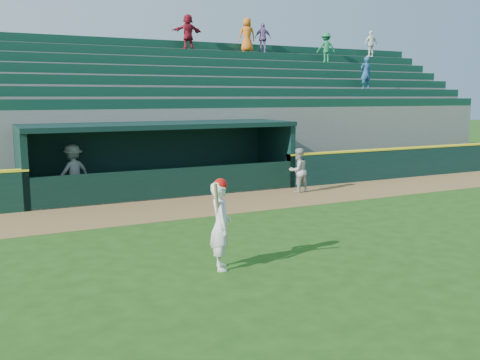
# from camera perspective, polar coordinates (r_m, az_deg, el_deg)

# --- Properties ---
(ground) EXTENTS (120.00, 120.00, 0.00)m
(ground) POSITION_cam_1_polar(r_m,az_deg,el_deg) (12.27, 3.39, -7.05)
(ground) COLOR #1F4611
(ground) RESTS_ON ground
(warning_track) EXTENTS (40.00, 3.00, 0.01)m
(warning_track) POSITION_cam_1_polar(r_m,az_deg,el_deg) (16.57, -5.14, -2.84)
(warning_track) COLOR brown
(warning_track) RESTS_ON ground
(field_wall_right) EXTENTS (15.50, 0.30, 1.20)m
(field_wall_right) POSITION_cam_1_polar(r_m,az_deg,el_deg) (24.88, 20.53, 1.95)
(field_wall_right) COLOR black
(field_wall_right) RESTS_ON ground
(wall_stripe_right) EXTENTS (15.50, 0.32, 0.06)m
(wall_stripe_right) POSITION_cam_1_polar(r_m,az_deg,el_deg) (24.81, 20.61, 3.40)
(wall_stripe_right) COLOR yellow
(wall_stripe_right) RESTS_ON field_wall_right
(dugout_player_front) EXTENTS (0.82, 0.67, 1.57)m
(dugout_player_front) POSITION_cam_1_polar(r_m,az_deg,el_deg) (18.96, 6.23, 1.02)
(dugout_player_front) COLOR #AAAAA5
(dugout_player_front) RESTS_ON ground
(dugout_player_inside) EXTENTS (1.34, 1.05, 1.81)m
(dugout_player_inside) POSITION_cam_1_polar(r_m,az_deg,el_deg) (18.46, -17.38, 0.84)
(dugout_player_inside) COLOR #AAAAA5
(dugout_player_inside) RESTS_ON ground
(dugout) EXTENTS (9.40, 2.80, 2.46)m
(dugout) POSITION_cam_1_polar(r_m,az_deg,el_deg) (19.25, -8.61, 2.81)
(dugout) COLOR slate
(dugout) RESTS_ON ground
(stands) EXTENTS (34.50, 6.25, 7.16)m
(stands) POSITION_cam_1_polar(r_m,az_deg,el_deg) (23.56, -12.12, 6.34)
(stands) COLOR slate
(stands) RESTS_ON ground
(batter_at_plate) EXTENTS (0.63, 0.82, 1.83)m
(batter_at_plate) POSITION_cam_1_polar(r_m,az_deg,el_deg) (10.47, -2.07, -4.69)
(batter_at_plate) COLOR silver
(batter_at_plate) RESTS_ON ground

